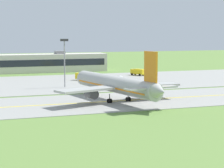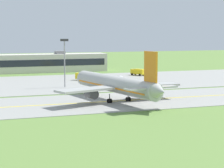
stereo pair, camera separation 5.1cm
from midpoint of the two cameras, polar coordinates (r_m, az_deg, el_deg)
name	(u,v)px [view 2 (the right image)]	position (r m, az deg, el deg)	size (l,w,h in m)	color
ground_plane	(101,102)	(104.31, -1.40, -2.40)	(500.00, 500.00, 0.00)	olive
taxiway_strip	(101,102)	(104.31, -1.40, -2.37)	(240.00, 28.00, 0.10)	gray
apron_pad	(91,82)	(146.98, -2.80, 0.30)	(140.00, 52.00, 0.10)	gray
taxiway_centreline	(101,102)	(104.30, -1.40, -2.34)	(220.00, 0.60, 0.01)	yellow
airplane_lead	(116,85)	(104.71, 0.51, -0.08)	(32.19, 39.50, 12.70)	#ADADA8
service_truck_baggage	(138,72)	(167.91, 3.45, 1.62)	(4.65, 6.26, 2.60)	yellow
service_truck_fuel	(84,76)	(151.05, -3.66, 1.04)	(6.13, 5.04, 2.60)	yellow
service_truck_catering	(121,80)	(138.51, 1.13, 0.53)	(4.05, 6.34, 2.65)	#264CA5
terminal_building	(29,63)	(183.96, -10.77, 2.67)	(65.20, 10.02, 8.75)	beige
apron_light_mast	(65,57)	(131.78, -6.23, 3.57)	(2.40, 0.50, 14.70)	gray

